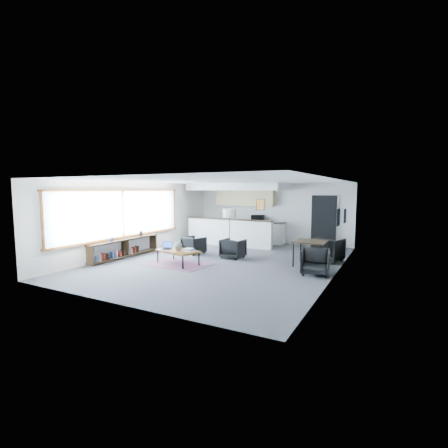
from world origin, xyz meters
The scene contains 21 objects.
room centered at (0.00, 0.00, 1.30)m, with size 7.02×9.02×2.62m.
window centered at (-3.46, -0.90, 1.46)m, with size 0.10×5.95×1.66m.
console centered at (-3.30, -1.05, 0.33)m, with size 0.35×3.00×0.80m.
kitchenette centered at (-1.20, 3.71, 1.38)m, with size 4.20×1.96×2.60m.
doorway centered at (2.30, 4.42, 1.07)m, with size 1.10×0.12×2.15m.
track_light centered at (-0.59, 2.20, 2.53)m, with size 1.60×0.07×0.15m.
wall_art_lower centered at (3.47, 0.40, 1.55)m, with size 0.03×0.38×0.48m.
wall_art_upper centered at (3.47, 1.70, 1.50)m, with size 0.03×0.34×0.44m.
kilim_rug centered at (-1.06, -1.01, 0.01)m, with size 2.00×1.40×0.01m.
coffee_table centered at (-1.06, -1.01, 0.41)m, with size 1.52×1.08×0.45m.
laptop centered at (-1.53, -0.95, 0.51)m, with size 0.38×0.34×0.23m.
ceramic_pot centered at (-1.01, -1.06, 0.58)m, with size 0.27×0.27×0.27m.
book_stack centered at (-0.64, -0.99, 0.49)m, with size 0.30×0.25×0.09m.
coaster centered at (-1.04, -1.19, 0.45)m, with size 0.12×0.12×0.01m.
armchair_left centered at (-1.54, 0.63, 0.35)m, with size 0.68×0.64×0.70m, color black.
armchair_right centered at (0.05, 0.63, 0.36)m, with size 0.71×0.66×0.73m, color black.
floor_lamp centered at (-0.32, 1.08, 1.44)m, with size 0.48×0.48×1.65m.
dining_table centered at (2.63, 0.73, 0.70)m, with size 0.91×0.91×0.77m.
dining_chair_near centered at (3.00, -0.25, 0.33)m, with size 0.64×0.60×0.66m, color black.
dining_chair_far centered at (3.00, 1.64, 0.36)m, with size 0.71×0.66×0.73m, color black.
microwave centered at (-0.50, 4.15, 1.11)m, with size 0.52×0.29×0.35m, color black.
Camera 1 is at (4.91, -9.11, 2.31)m, focal length 26.00 mm.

